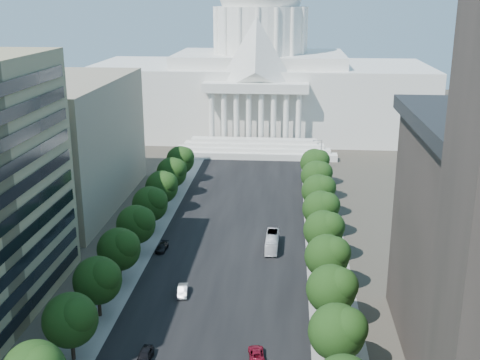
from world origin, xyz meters
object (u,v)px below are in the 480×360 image
(city_bus, at_px, (272,242))
(car_silver, at_px, (183,291))
(car_dark_a, at_px, (145,356))
(car_red, at_px, (256,354))
(car_dark_b, at_px, (162,248))

(city_bus, bearing_deg, car_silver, -123.56)
(car_dark_a, xyz_separation_m, car_silver, (1.86, 19.54, -0.04))
(car_silver, bearing_deg, city_bus, 49.63)
(car_red, xyz_separation_m, car_dark_b, (-20.81, 35.43, 0.02))
(car_red, height_order, car_dark_b, car_dark_b)
(car_dark_a, xyz_separation_m, car_red, (15.34, 2.01, -0.15))
(car_red, bearing_deg, car_dark_a, 0.45)
(car_dark_a, bearing_deg, car_red, 8.17)
(car_dark_a, relative_size, car_silver, 1.02)
(car_silver, xyz_separation_m, car_dark_b, (-7.33, 17.90, -0.08))
(car_dark_b, height_order, city_bus, city_bus)
(car_dark_a, height_order, car_dark_b, car_dark_a)
(car_red, bearing_deg, car_silver, -59.43)
(car_silver, relative_size, car_red, 0.98)
(car_dark_a, distance_m, car_silver, 19.62)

